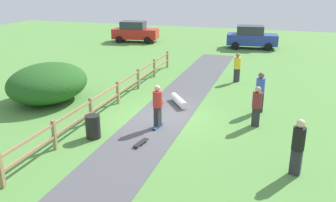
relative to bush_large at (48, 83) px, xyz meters
The scene contains 14 objects.
ground_plane 6.07m from the bush_large, ahead, with size 60.00×60.00×0.00m, color #568E42.
asphalt_path 6.07m from the bush_large, ahead, with size 2.40×28.00×0.02m, color #515156.
wooden_fence 3.44m from the bush_large, ahead, with size 0.12×18.12×1.10m.
bush_large is the anchor object (origin of this frame).
trash_bin 5.26m from the bush_large, 37.21° to the right, with size 0.56×0.56×0.90m, color black.
skater_riding 6.35m from the bush_large, 13.71° to the right, with size 0.43×0.82×1.76m.
skater_fallen 6.35m from the bush_large, 12.24° to the left, with size 1.48×1.50×0.36m.
skateboard_loose 6.96m from the bush_large, 27.61° to the right, with size 0.34×0.82×0.08m.
bystander_blue 10.04m from the bush_large, ahead, with size 0.53×0.53×1.85m.
bystander_yellow 10.38m from the bush_large, 36.88° to the left, with size 0.52×0.52×1.70m.
bystander_black 11.98m from the bush_large, 17.78° to the right, with size 0.47×0.47×1.82m.
bystander_maroon 9.92m from the bush_large, ahead, with size 0.40×0.40×1.69m.
parked_car_blue 18.95m from the bush_large, 64.75° to the left, with size 4.36×2.34×1.92m.
parked_car_red 17.34m from the bush_large, 98.81° to the left, with size 4.39×2.42×1.92m.
Camera 1 is at (4.69, -13.52, 5.76)m, focal length 38.28 mm.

